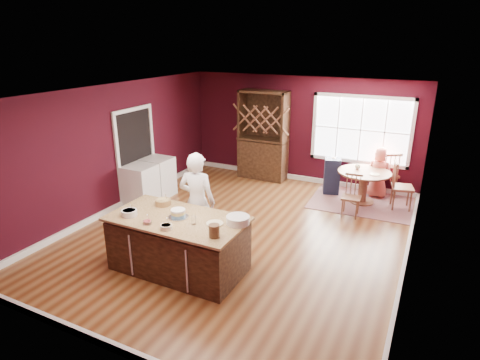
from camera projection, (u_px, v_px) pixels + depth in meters
name	position (u px, v px, depth m)	size (l,w,h in m)	color
room_shell	(241.00, 167.00, 7.34)	(7.00, 7.00, 7.00)	brown
window	(361.00, 130.00, 9.59)	(2.36, 0.10, 1.66)	white
doorway	(136.00, 156.00, 9.20)	(0.08, 1.26, 2.13)	white
kitchen_island	(179.00, 245.00, 6.44)	(2.17, 1.14, 0.92)	black
dining_table	(364.00, 180.00, 9.07)	(1.17, 1.17, 0.75)	brown
baker	(197.00, 202.00, 6.94)	(0.65, 0.43, 1.79)	white
layer_cake	(178.00, 213.00, 6.28)	(0.32, 0.32, 0.13)	white
bowl_blue	(129.00, 213.00, 6.34)	(0.25, 0.25, 0.10)	white
bowl_yellow	(163.00, 202.00, 6.74)	(0.26, 0.26, 0.10)	#A4724E
bowl_pink	(147.00, 222.00, 6.06)	(0.14, 0.14, 0.05)	silver
bowl_olive	(166.00, 227.00, 5.90)	(0.18, 0.18, 0.07)	beige
drinking_glass	(194.00, 220.00, 6.03)	(0.07, 0.07, 0.15)	silver
dinner_plate	(215.00, 224.00, 6.06)	(0.26, 0.26, 0.02)	beige
white_tub	(238.00, 220.00, 6.06)	(0.36, 0.36, 0.12)	silver
stoneware_crock	(214.00, 231.00, 5.64)	(0.16, 0.16, 0.19)	#462F23
rug	(361.00, 202.00, 9.24)	(2.23, 1.72, 0.01)	brown
chair_east	(403.00, 185.00, 8.74)	(0.46, 0.44, 1.09)	brown
chair_south	(351.00, 196.00, 8.39)	(0.38, 0.36, 0.91)	brown
chair_north	(387.00, 173.00, 9.59)	(0.45, 0.43, 1.07)	brown
seated_woman	(379.00, 172.00, 9.39)	(0.59, 0.38, 1.21)	#DE6957
high_chair	(332.00, 175.00, 9.67)	(0.37, 0.37, 0.91)	black
toddler	(335.00, 161.00, 9.58)	(0.18, 0.14, 0.26)	#8CA5BF
table_plate	(375.00, 174.00, 8.77)	(0.22, 0.22, 0.02)	beige
table_cup	(358.00, 167.00, 9.14)	(0.12, 0.12, 0.09)	beige
hutch	(263.00, 136.00, 10.51)	(1.27, 0.53, 2.33)	#351F14
washer	(141.00, 185.00, 8.98)	(0.63, 0.61, 0.92)	white
dryer	(158.00, 177.00, 9.52)	(0.64, 0.62, 0.93)	silver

